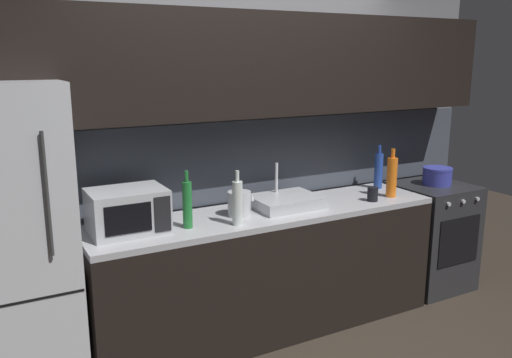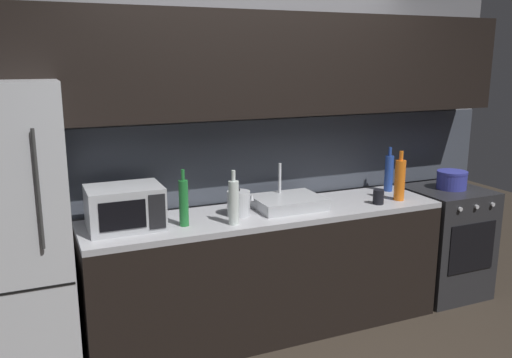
% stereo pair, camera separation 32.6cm
% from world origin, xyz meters
% --- Properties ---
extents(back_wall, '(4.30, 0.44, 2.50)m').
position_xyz_m(back_wall, '(0.00, 1.20, 1.55)').
color(back_wall, slate).
rests_on(back_wall, ground).
extents(counter_run, '(2.56, 0.60, 0.90)m').
position_xyz_m(counter_run, '(0.00, 0.90, 0.45)').
color(counter_run, black).
rests_on(counter_run, ground).
extents(refrigerator, '(0.68, 0.69, 1.83)m').
position_xyz_m(refrigerator, '(-1.66, 0.90, 0.92)').
color(refrigerator, '#B7BABF').
rests_on(refrigerator, ground).
extents(oven_range, '(0.60, 0.62, 0.90)m').
position_xyz_m(oven_range, '(1.62, 0.90, 0.45)').
color(oven_range, '#232326').
rests_on(oven_range, ground).
extents(microwave, '(0.46, 0.35, 0.27)m').
position_xyz_m(microwave, '(-0.98, 0.92, 1.04)').
color(microwave, '#A8AAAF').
rests_on(microwave, counter_run).
extents(sink_basin, '(0.48, 0.38, 0.30)m').
position_xyz_m(sink_basin, '(0.17, 0.93, 0.94)').
color(sink_basin, '#ADAFB5').
rests_on(sink_basin, counter_run).
extents(kettle, '(0.19, 0.16, 0.19)m').
position_xyz_m(kettle, '(-0.22, 0.90, 0.99)').
color(kettle, '#B7BABF').
rests_on(kettle, counter_run).
extents(wine_bottle_clear, '(0.07, 0.07, 0.36)m').
position_xyz_m(wine_bottle_clear, '(-0.33, 0.72, 1.05)').
color(wine_bottle_clear, silver).
rests_on(wine_bottle_clear, counter_run).
extents(wine_bottle_blue, '(0.07, 0.07, 0.36)m').
position_xyz_m(wine_bottle_blue, '(1.13, 1.04, 1.05)').
color(wine_bottle_blue, '#234299').
rests_on(wine_bottle_blue, counter_run).
extents(wine_bottle_orange, '(0.08, 0.08, 0.37)m').
position_xyz_m(wine_bottle_orange, '(1.03, 0.78, 1.06)').
color(wine_bottle_orange, orange).
rests_on(wine_bottle_orange, counter_run).
extents(wine_bottle_green, '(0.06, 0.06, 0.37)m').
position_xyz_m(wine_bottle_green, '(-0.63, 0.82, 1.05)').
color(wine_bottle_green, '#1E6B2D').
rests_on(wine_bottle_green, counter_run).
extents(mug_dark, '(0.08, 0.08, 0.11)m').
position_xyz_m(mug_dark, '(0.82, 0.75, 0.95)').
color(mug_dark, black).
rests_on(mug_dark, counter_run).
extents(cooking_pot, '(0.24, 0.24, 0.15)m').
position_xyz_m(cooking_pot, '(1.65, 0.90, 0.97)').
color(cooking_pot, '#333899').
rests_on(cooking_pot, oven_range).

